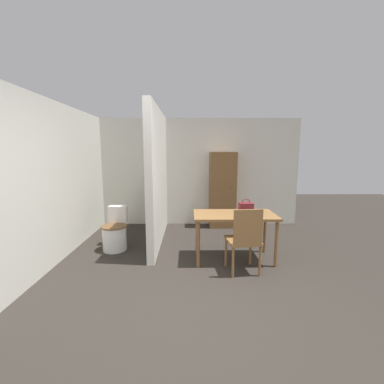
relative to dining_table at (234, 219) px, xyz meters
The scene contains 9 objects.
ground_plane 1.77m from the dining_table, 115.18° to the right, with size 16.00×16.00×0.00m, color #2D2823.
wall_back 2.35m from the dining_table, 107.88° to the left, with size 5.14×0.12×2.50m.
wall_left 2.90m from the dining_table, behind, with size 0.12×4.59×2.50m.
partition_wall 1.71m from the dining_table, 144.47° to the left, with size 0.12×2.34×2.50m.
dining_table is the anchor object (origin of this frame).
wooden_chair 0.52m from the dining_table, 83.19° to the right, with size 0.49×0.49×0.96m.
toilet 2.13m from the dining_table, 166.80° to the left, with size 0.44×0.58×0.74m.
handbag 0.26m from the dining_table, 28.24° to the right, with size 0.21×0.16×0.26m.
wooden_cabinet 1.89m from the dining_table, 88.39° to the left, with size 0.59×0.43×1.72m.
Camera 1 is at (-0.03, -2.46, 1.71)m, focal length 24.00 mm.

